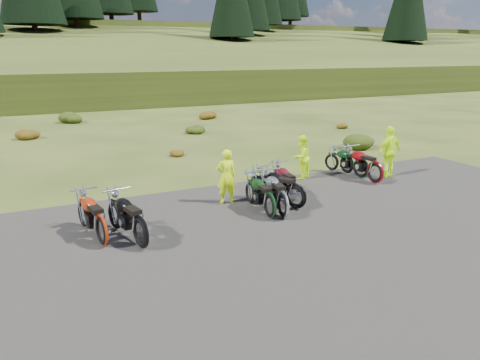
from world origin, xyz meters
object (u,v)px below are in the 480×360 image
motorcycle_7 (360,178)px  person_middle (226,177)px  motorcycle_0 (142,249)px  motorcycle_3 (283,219)px

motorcycle_7 → person_middle: person_middle is taller
motorcycle_0 → motorcycle_3: motorcycle_0 is taller
motorcycle_0 → motorcycle_7: bearing=-84.0°
motorcycle_3 → person_middle: person_middle is taller
motorcycle_3 → person_middle: size_ratio=1.32×
motorcycle_0 → person_middle: bearing=-66.3°
motorcycle_0 → person_middle: 4.07m
motorcycle_0 → motorcycle_7: (8.99, 2.78, 0.00)m
motorcycle_3 → motorcycle_0: bearing=103.7°
motorcycle_7 → person_middle: 5.80m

